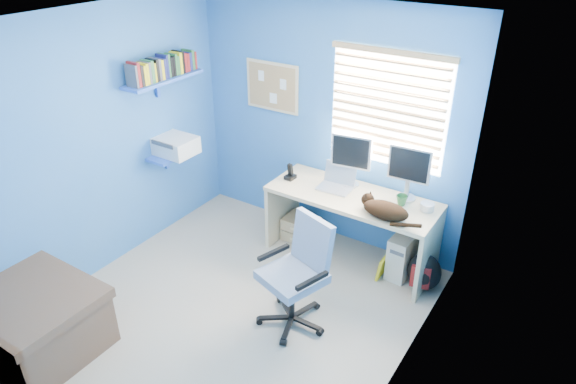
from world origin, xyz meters
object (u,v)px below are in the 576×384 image
Objects in this scene: desk at (351,228)px; cat at (386,210)px; office_chair at (297,287)px; tower_pc at (404,253)px; laptop at (335,179)px.

cat is at bearing -26.29° from desk.
desk is 0.65m from cat.
office_chair is at bearing -95.48° from cat.
desk is at bearing -168.55° from tower_pc.
tower_pc is 1.27m from office_chair.
cat is (0.64, -0.24, -0.03)m from laptop.
tower_pc is (0.56, 0.08, -0.14)m from desk.
desk is 0.58m from tower_pc.
desk is at bearing 172.97° from cat.
office_chair is at bearing -111.10° from tower_pc.
cat reaches higher than tower_pc.
laptop is at bearing 178.66° from cat.
office_chair is (0.24, -1.10, -0.49)m from laptop.
laptop is at bearing 172.20° from desk.
cat is at bearing 65.26° from office_chair.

